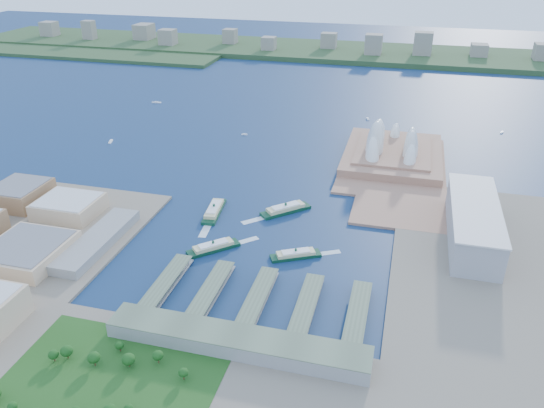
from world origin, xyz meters
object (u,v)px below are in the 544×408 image
(ferry_c, at_px, (213,245))
(ferry_a, at_px, (214,209))
(toaster_building, at_px, (473,223))
(ferry_b, at_px, (286,207))
(ferry_d, at_px, (296,253))
(opera_house, at_px, (395,138))

(ferry_c, bearing_deg, ferry_a, -23.53)
(toaster_building, xyz_separation_m, ferry_b, (-196.85, 11.67, -14.92))
(ferry_a, height_order, ferry_b, ferry_b)
(ferry_c, height_order, ferry_d, ferry_c)
(opera_house, height_order, ferry_a, opera_house)
(ferry_b, distance_m, ferry_d, 93.96)
(ferry_a, distance_m, ferry_c, 77.98)
(opera_house, distance_m, ferry_a, 281.43)
(ferry_a, bearing_deg, toaster_building, -4.24)
(toaster_building, relative_size, ferry_d, 3.14)
(ferry_c, bearing_deg, toaster_building, -114.47)
(toaster_building, xyz_separation_m, ferry_c, (-247.37, -84.78, -15.45))
(toaster_building, bearing_deg, ferry_b, 176.61)
(opera_house, xyz_separation_m, ferry_d, (-75.58, -276.92, -27.33))
(ferry_d, bearing_deg, toaster_building, -93.05)
(opera_house, xyz_separation_m, ferry_c, (-157.37, -284.78, -26.95))
(opera_house, distance_m, ferry_d, 288.35)
(opera_house, relative_size, toaster_building, 1.16)
(opera_house, height_order, ferry_d, opera_house)
(ferry_c, bearing_deg, ferry_d, -127.90)
(toaster_building, xyz_separation_m, ferry_a, (-273.85, -11.44, -14.92))
(ferry_a, xyz_separation_m, ferry_d, (108.27, -65.49, -0.91))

